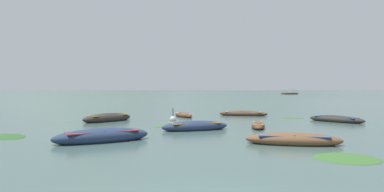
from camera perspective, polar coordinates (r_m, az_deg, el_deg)
name	(u,v)px	position (r m, az deg, el deg)	size (l,w,h in m)	color
ground_plane	(204,90)	(1506.07, 2.03, 1.02)	(6000.00, 6000.00, 0.00)	#425B56
mountain_1	(95,49)	(2488.98, -16.14, 7.61)	(1383.68, 1383.68, 571.64)	slate
mountain_2	(238,65)	(2523.32, 7.85, 5.19)	(1486.89, 1486.89, 364.61)	#4C5B56
rowboat_0	(108,118)	(26.89, -14.13, -3.66)	(3.75, 4.30, 0.80)	#2D2826
rowboat_1	(336,119)	(27.96, 23.26, -3.65)	(3.86, 4.12, 0.61)	#2D2826
rowboat_3	(102,136)	(16.56, -14.98, -6.63)	(4.62, 3.63, 0.80)	navy
rowboat_4	(243,114)	(32.14, 8.68, -2.99)	(4.72, 2.15, 0.57)	#4C3323
rowboat_5	(293,140)	(15.93, 16.81, -7.11)	(4.42, 2.00, 0.66)	brown
rowboat_6	(195,126)	(20.51, 0.56, -5.18)	(4.39, 2.81, 0.71)	navy
rowboat_7	(183,115)	(30.22, -1.46, -3.26)	(2.27, 3.28, 0.52)	brown
rowboat_8	(258,125)	(22.13, 11.13, -4.93)	(1.28, 3.21, 0.47)	brown
ferry_0	(290,93)	(177.41, 16.22, 0.42)	(8.62, 6.13, 2.54)	brown
mooring_buoy	(173,119)	(26.61, -3.25, -3.97)	(0.52, 0.52, 1.17)	silver
weed_patch_0	(292,118)	(30.20, 16.60, -3.62)	(1.89, 1.05, 0.14)	#38662D
weed_patch_1	(7,137)	(20.13, -28.92, -6.07)	(1.64, 2.75, 0.14)	#2D5628
weed_patch_2	(347,159)	(13.38, 24.76, -9.63)	(2.31, 2.15, 0.14)	#38662D
weed_patch_3	(163,127)	(22.30, -4.92, -5.25)	(1.27, 1.05, 0.14)	#38662D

